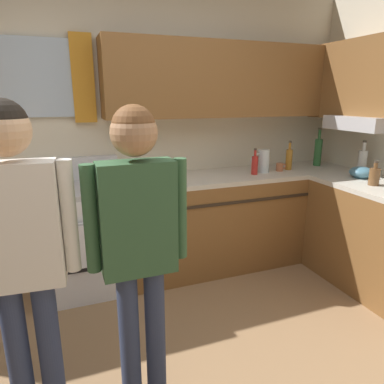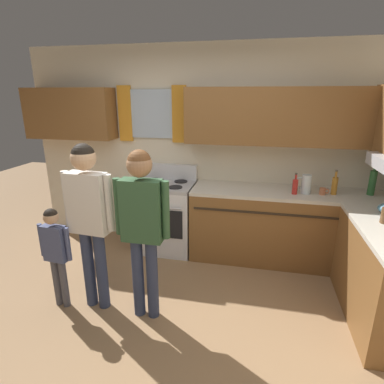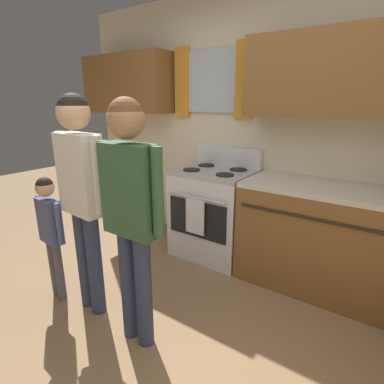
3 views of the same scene
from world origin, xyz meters
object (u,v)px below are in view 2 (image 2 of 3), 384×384
(small_child, at_px, (55,247))
(bottle_sauce_red, at_px, (295,186))
(stove_oven, at_px, (165,215))
(adult_holding_child, at_px, (89,209))
(water_pitcher, at_px, (306,184))
(cup_terracotta, at_px, (323,191))
(adult_in_plaid, at_px, (142,217))
(bottle_wine_green, at_px, (372,182))
(bottle_oil_amber, at_px, (335,185))

(small_child, bearing_deg, bottle_sauce_red, 30.06)
(stove_oven, relative_size, adult_holding_child, 0.69)
(stove_oven, relative_size, water_pitcher, 5.00)
(cup_terracotta, xyz_separation_m, small_child, (-2.55, -1.34, -0.30))
(water_pitcher, xyz_separation_m, small_child, (-2.36, -1.35, -0.37))
(bottle_sauce_red, height_order, adult_holding_child, adult_holding_child)
(stove_oven, xyz_separation_m, cup_terracotta, (1.91, -0.05, 0.47))
(water_pitcher, relative_size, adult_in_plaid, 0.14)
(stove_oven, distance_m, cup_terracotta, 1.96)
(stove_oven, xyz_separation_m, small_child, (-0.64, -1.39, 0.17))
(bottle_sauce_red, xyz_separation_m, water_pitcher, (0.12, 0.05, 0.02))
(bottle_wine_green, distance_m, cup_terracotta, 0.55)
(cup_terracotta, bearing_deg, adult_holding_child, -150.18)
(stove_oven, bearing_deg, bottle_sauce_red, -3.49)
(cup_terracotta, bearing_deg, small_child, -152.28)
(cup_terracotta, bearing_deg, adult_in_plaid, -142.46)
(bottle_sauce_red, bearing_deg, stove_oven, 176.51)
(cup_terracotta, bearing_deg, water_pitcher, 177.70)
(cup_terracotta, bearing_deg, bottle_oil_amber, 15.57)
(water_pitcher, relative_size, small_child, 0.22)
(water_pitcher, distance_m, adult_in_plaid, 1.98)
(stove_oven, bearing_deg, bottle_wine_green, 1.23)
(stove_oven, relative_size, bottle_wine_green, 2.79)
(stove_oven, distance_m, adult_in_plaid, 1.46)
(water_pitcher, bearing_deg, adult_in_plaid, -138.86)
(water_pitcher, bearing_deg, small_child, -150.22)
(adult_holding_child, distance_m, adult_in_plaid, 0.52)
(bottle_wine_green, bearing_deg, small_child, -154.90)
(adult_holding_child, bearing_deg, cup_terracotta, 29.82)
(cup_terracotta, distance_m, adult_holding_child, 2.54)
(bottle_wine_green, bearing_deg, adult_in_plaid, -147.74)
(bottle_oil_amber, distance_m, adult_holding_child, 2.67)
(bottle_oil_amber, bearing_deg, water_pitcher, -175.27)
(adult_holding_child, bearing_deg, bottle_sauce_red, 32.78)
(adult_in_plaid, bearing_deg, bottle_sauce_red, 42.32)
(water_pitcher, bearing_deg, cup_terracotta, -2.30)
(adult_holding_child, bearing_deg, bottle_wine_green, 26.56)
(adult_holding_child, bearing_deg, stove_oven, 77.13)
(stove_oven, relative_size, cup_terracotta, 10.11)
(bottle_sauce_red, bearing_deg, small_child, -149.94)
(cup_terracotta, relative_size, water_pitcher, 0.49)
(small_child, bearing_deg, bottle_wine_green, 25.10)
(adult_in_plaid, xyz_separation_m, small_child, (-0.86, -0.04, -0.36))
(water_pitcher, bearing_deg, stove_oven, 178.57)
(water_pitcher, bearing_deg, bottle_wine_green, 7.47)
(stove_oven, xyz_separation_m, bottle_sauce_red, (1.59, -0.10, 0.53))
(water_pitcher, distance_m, small_child, 2.74)
(water_pitcher, height_order, adult_in_plaid, adult_in_plaid)
(small_child, bearing_deg, stove_oven, 65.17)
(water_pitcher, xyz_separation_m, adult_holding_child, (-2.01, -1.27, -0.00))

